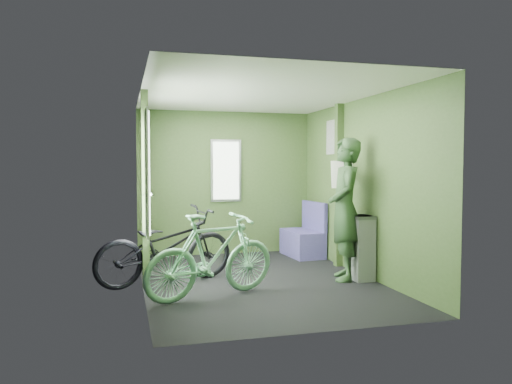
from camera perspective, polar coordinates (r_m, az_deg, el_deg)
room at (r=6.16m, az=-0.19°, el=3.09°), size 4.00×4.02×2.31m
bicycle_black at (r=6.22m, az=-10.22°, el=-10.30°), size 1.88×1.19×0.97m
bicycle_mint at (r=5.50m, az=-4.94°, el=-12.05°), size 1.67×1.08×0.99m
passenger at (r=6.33m, az=10.14°, el=-1.91°), size 0.60×0.78×1.78m
waste_box at (r=6.41m, az=11.91°, el=-6.24°), size 0.24×0.33×0.81m
bench_seat at (r=7.95m, az=5.47°, el=-5.49°), size 0.51×0.84×0.86m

